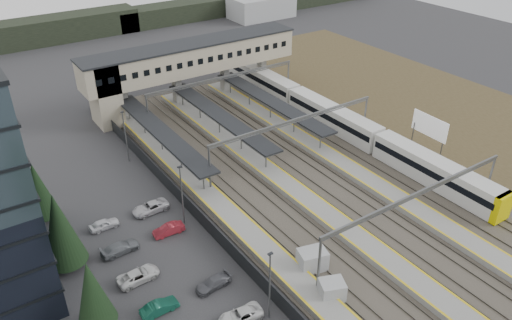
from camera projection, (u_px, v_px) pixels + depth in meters
ground at (286, 243)px, 57.89m from camera, size 220.00×220.00×0.00m
conifer_row at (106, 317)px, 42.07m from camera, size 4.42×49.82×9.50m
lampposts at (219, 232)px, 52.73m from camera, size 0.50×53.25×8.07m
fence at (215, 233)px, 57.83m from camera, size 0.08×90.00×2.00m
relay_cabin_near at (312, 260)px, 53.48m from camera, size 3.44×2.87×2.48m
relay_cabin_far at (332, 291)px, 49.79m from camera, size 3.03×2.81×2.24m
rail_corridor at (319, 195)px, 65.82m from camera, size 34.00×90.00×0.92m
canopies at (219, 115)px, 78.60m from camera, size 23.10×30.00×3.28m
footbridge at (178, 63)px, 87.64m from camera, size 40.40×6.40×11.20m
gantries at (349, 158)px, 62.79m from camera, size 28.40×62.28×7.17m
train at (334, 118)px, 81.80m from camera, size 2.95×61.60×3.71m
billboard at (430, 127)px, 75.24m from camera, size 0.37×6.51×5.62m
scrub_east at (483, 129)px, 83.14m from camera, size 34.00×120.00×0.06m
treeline_far at (150, 17)px, 133.89m from camera, size 170.00×19.00×7.00m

